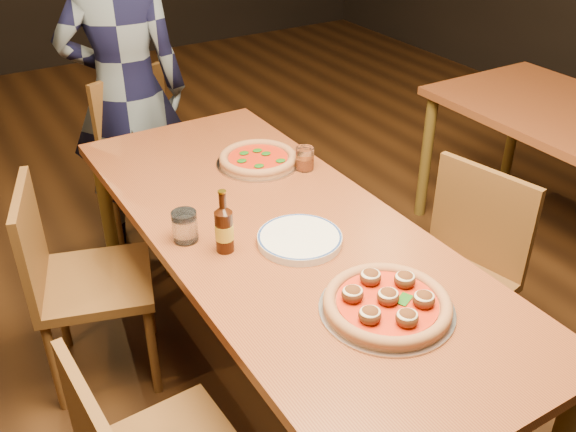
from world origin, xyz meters
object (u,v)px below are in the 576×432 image
chair_main_sw (95,280)px  water_glass (185,226)px  diner (126,93)px  plate_stack (300,239)px  amber_glass (305,158)px  pizza_meatball (387,303)px  chair_main_e (445,283)px  chair_end (164,166)px  beer_bottle (224,230)px  table_main (280,245)px  pizza_margherita (258,159)px

chair_main_sw → water_glass: chair_main_sw is taller
chair_main_sw → diner: (0.47, 0.87, 0.37)m
plate_stack → amber_glass: (0.29, 0.43, 0.03)m
pizza_meatball → plate_stack: bearing=93.7°
amber_glass → chair_main_e: bearing=-63.4°
chair_end → pizza_meatball: 1.72m
beer_bottle → water_glass: size_ratio=2.03×
table_main → pizza_meatball: (0.03, -0.52, 0.10)m
diner → chair_end: bearing=138.5°
plate_stack → water_glass: (-0.31, 0.21, 0.04)m
table_main → chair_main_e: 0.66m
table_main → pizza_margherita: bearing=69.9°
table_main → plate_stack: 0.14m
pizza_meatball → amber_glass: (0.27, 0.84, 0.02)m
water_glass → plate_stack: bearing=-33.9°
chair_main_sw → pizza_meatball: 1.19m
table_main → beer_bottle: (-0.22, -0.03, 0.15)m
table_main → chair_end: size_ratio=2.14×
water_glass → diner: diner is taller
plate_stack → pizza_margherita: bearing=74.2°
table_main → chair_end: bearing=88.9°
water_glass → beer_bottle: bearing=-55.2°
pizza_margherita → diner: 0.91m
chair_end → pizza_margherita: (0.14, -0.72, 0.30)m
chair_main_e → pizza_margherita: bearing=-160.9°
chair_end → beer_bottle: bearing=-121.9°
table_main → water_glass: size_ratio=19.48×
table_main → amber_glass: 0.45m
pizza_meatball → diner: (-0.10, 1.85, 0.03)m
pizza_meatball → water_glass: water_glass is taller
water_glass → amber_glass: bearing=20.7°
chair_main_sw → water_glass: bearing=-129.9°
plate_stack → beer_bottle: (-0.22, 0.09, 0.06)m
chair_end → water_glass: size_ratio=9.11×
table_main → diner: diner is taller
plate_stack → beer_bottle: 0.25m
pizza_margherita → pizza_meatball: bearing=-97.8°
water_glass → chair_main_sw: bearing=122.9°
chair_main_e → amber_glass: size_ratio=9.85×
chair_end → amber_glass: size_ratio=10.42×
chair_end → plate_stack: 1.32m
chair_main_e → amber_glass: (-0.28, 0.55, 0.35)m
pizza_margherita → water_glass: size_ratio=3.22×
chair_main_e → plate_stack: (-0.57, 0.12, 0.32)m
pizza_margherita → amber_glass: (0.13, -0.13, 0.02)m
chair_end → pizza_meatball: size_ratio=2.48×
chair_main_sw → pizza_meatball: chair_main_sw is taller
table_main → diner: 1.34m
chair_main_e → pizza_meatball: (-0.54, -0.29, 0.33)m
pizza_margherita → water_glass: (-0.47, -0.36, 0.03)m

